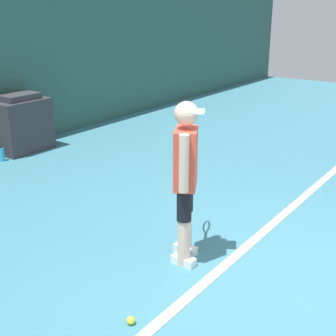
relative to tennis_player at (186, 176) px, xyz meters
The scene contains 6 objects.
ground_plane 1.35m from the tennis_player, 87.60° to the right, with size 24.00×24.00×0.00m, color teal.
court_baseline 0.95m from the tennis_player, 83.81° to the right, with size 21.60×0.10×0.01m.
tennis_player is the anchor object (origin of this frame).
tennis_ball 1.39m from the tennis_player, 168.20° to the right, with size 0.07×0.07×0.07m.
covered_chair 4.50m from the tennis_player, 71.86° to the left, with size 0.90×0.57×0.98m.
water_bottle 4.22m from the tennis_player, 78.76° to the left, with size 0.09×0.09×0.24m.
Camera 1 is at (-3.44, -1.22, 2.37)m, focal length 50.00 mm.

